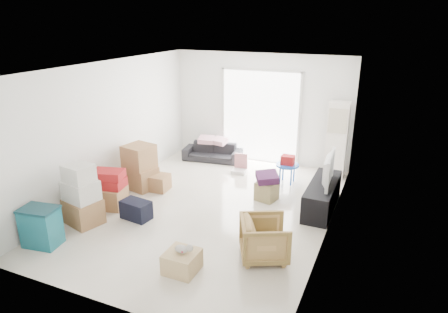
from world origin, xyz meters
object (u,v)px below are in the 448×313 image
object	(u,v)px
ac_tower	(337,140)
tv_console	(322,196)
sofa	(213,149)
armchair	(265,237)
ottoman	(267,191)
kids_table	(288,164)
storage_bins	(41,227)
television	(324,180)
wood_crate	(182,262)

from	to	relation	value
ac_tower	tv_console	distance (m)	1.89
tv_console	sofa	size ratio (longest dim) A/B	1.07
armchair	sofa	bearing A→B (deg)	9.24
armchair	ottoman	size ratio (longest dim) A/B	1.88
ottoman	kids_table	xyz separation A→B (m)	(0.15, 1.01, 0.26)
tv_console	sofa	world-z (taller)	sofa
tv_console	armchair	distance (m)	2.10
ac_tower	sofa	bearing A→B (deg)	-177.17
storage_bins	television	bearing A→B (deg)	38.67
tv_console	kids_table	bearing A→B (deg)	134.56
sofa	kids_table	distance (m)	2.25
armchair	storage_bins	bearing A→B (deg)	81.73
sofa	tv_console	bearing A→B (deg)	-36.31
ottoman	storage_bins	bearing A→B (deg)	-132.39
sofa	kids_table	world-z (taller)	kids_table
sofa	armchair	size ratio (longest dim) A/B	2.08
sofa	television	bearing A→B (deg)	-36.31
sofa	wood_crate	bearing A→B (deg)	-78.66
storage_bins	ottoman	size ratio (longest dim) A/B	1.73
television	tv_console	bearing A→B (deg)	-0.00
tv_console	television	xyz separation A→B (m)	(0.00, 0.00, 0.33)
sofa	wood_crate	xyz separation A→B (m)	(1.60, -4.48, -0.14)
tv_console	storage_bins	bearing A→B (deg)	-141.33
tv_console	ottoman	bearing A→B (deg)	-177.51
ac_tower	television	distance (m)	1.81
tv_console	ac_tower	bearing A→B (deg)	91.60
ac_tower	wood_crate	size ratio (longest dim) A/B	3.78
ac_tower	armchair	xyz separation A→B (m)	(-0.45, -3.83, -0.52)
armchair	ottoman	distance (m)	2.09
storage_bins	kids_table	distance (m)	5.04
tv_console	wood_crate	xyz separation A→B (m)	(-1.49, -2.84, -0.11)
storage_bins	wood_crate	distance (m)	2.44
armchair	ac_tower	bearing A→B (deg)	-32.56
ac_tower	television	bearing A→B (deg)	-88.40
armchair	kids_table	xyz separation A→B (m)	(-0.45, 3.00, 0.09)
ac_tower	wood_crate	world-z (taller)	ac_tower
ac_tower	armchair	size ratio (longest dim) A/B	2.44
sofa	ottoman	world-z (taller)	sofa
tv_console	storage_bins	size ratio (longest dim) A/B	2.41
wood_crate	armchair	bearing A→B (deg)	38.98
television	kids_table	world-z (taller)	television
armchair	wood_crate	world-z (taller)	armchair
kids_table	wood_crate	world-z (taller)	kids_table
tv_console	wood_crate	world-z (taller)	tv_console
tv_console	television	world-z (taller)	television
storage_bins	ottoman	xyz separation A→B (m)	(2.81, 3.07, -0.14)
ac_tower	storage_bins	bearing A→B (deg)	-128.09
armchair	ottoman	bearing A→B (deg)	-9.20
tv_console	wood_crate	distance (m)	3.21
tv_console	television	bearing A→B (deg)	0.00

